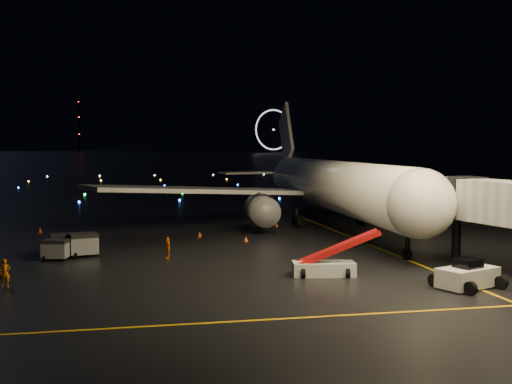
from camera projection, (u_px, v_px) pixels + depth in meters
ground at (142, 163)px, 336.35m from camera, size 2000.00×2000.00×0.00m
lane_centre at (360, 241)px, 60.45m from camera, size 0.25×80.00×0.02m
lane_cross at (222, 322)px, 32.59m from camera, size 60.00×0.25×0.02m
airliner at (326, 158)px, 72.68m from camera, size 55.56×52.97×15.22m
pushback_tug at (468, 273)px, 40.44m from camera, size 4.39×3.35×1.86m
belt_loader at (324, 254)px, 44.19m from camera, size 6.48×2.69×3.05m
crew_a at (5, 273)px, 40.74m from camera, size 0.69×0.49×1.79m
crew_c at (168, 248)px, 50.86m from camera, size 0.61×1.08×1.73m
safety_cone_0 at (246, 239)px, 60.11m from camera, size 0.57×0.57×0.50m
safety_cone_1 at (276, 224)px, 71.30m from camera, size 0.50×0.50×0.44m
safety_cone_2 at (200, 234)px, 63.29m from camera, size 0.47×0.47×0.48m
safety_cone_3 at (40, 230)px, 66.13m from camera, size 0.54×0.54×0.56m
ferris_wheel at (274, 131)px, 779.05m from camera, size 49.33×16.80×52.00m
radio_mast at (79, 126)px, 751.57m from camera, size 1.80×1.80×64.00m
taxiway_lights at (167, 184)px, 146.88m from camera, size 164.00×92.00×0.36m
baggage_cart_0 at (64, 245)px, 52.22m from camera, size 2.34×1.80×1.81m
baggage_cart_1 at (83, 245)px, 51.94m from camera, size 2.57×2.13×1.89m
baggage_cart_2 at (55, 250)px, 50.33m from camera, size 2.17×1.75×1.62m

